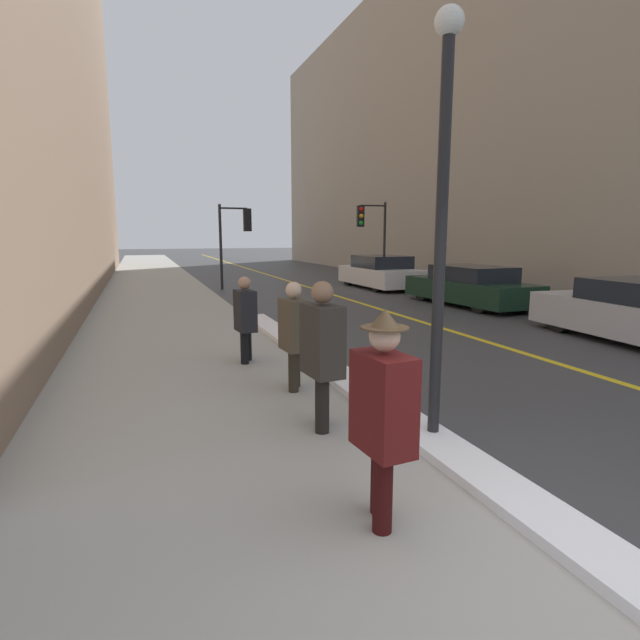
# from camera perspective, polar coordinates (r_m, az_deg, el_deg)

# --- Properties ---
(ground_plane) EXTENTS (160.00, 160.00, 0.00)m
(ground_plane) POSITION_cam_1_polar(r_m,az_deg,el_deg) (4.00, 28.42, -24.31)
(ground_plane) COLOR #38383A
(sidewalk_slab) EXTENTS (4.00, 80.00, 0.01)m
(sidewalk_slab) POSITION_cam_1_polar(r_m,az_deg,el_deg) (17.27, -17.68, 2.07)
(sidewalk_slab) COLOR #9E9B93
(sidewalk_slab) RESTS_ON ground
(road_centre_stripe) EXTENTS (0.16, 80.00, 0.00)m
(road_centre_stripe) POSITION_cam_1_polar(r_m,az_deg,el_deg) (18.48, 1.25, 2.99)
(road_centre_stripe) COLOR gold
(road_centre_stripe) RESTS_ON ground
(snow_bank_curb) EXTENTS (0.51, 11.34, 0.10)m
(snow_bank_curb) POSITION_cam_1_polar(r_m,az_deg,el_deg) (7.90, 1.39, -5.80)
(snow_bank_curb) COLOR white
(snow_bank_curb) RESTS_ON ground
(building_facade_right) EXTENTS (6.00, 36.00, 15.08)m
(building_facade_right) POSITION_cam_1_polar(r_m,az_deg,el_deg) (29.23, 13.67, 20.05)
(building_facade_right) COLOR gray
(building_facade_right) RESTS_ON ground
(lamp_post) EXTENTS (0.28, 0.28, 4.26)m
(lamp_post) POSITION_cam_1_polar(r_m,az_deg,el_deg) (5.20, 13.84, 14.22)
(lamp_post) COLOR black
(lamp_post) RESTS_ON ground
(traffic_light_near) EXTENTS (1.31, 0.32, 3.35)m
(traffic_light_near) POSITION_cam_1_polar(r_m,az_deg,el_deg) (20.53, -9.38, 10.28)
(traffic_light_near) COLOR black
(traffic_light_near) RESTS_ON ground
(traffic_light_far) EXTENTS (1.31, 0.34, 3.55)m
(traffic_light_far) POSITION_cam_1_polar(r_m,az_deg,el_deg) (22.02, 5.69, 10.71)
(traffic_light_far) COLOR black
(traffic_light_far) RESTS_ON ground
(pedestrian_in_glasses) EXTENTS (0.35, 0.53, 1.65)m
(pedestrian_in_glasses) POSITION_cam_1_polar(r_m,az_deg,el_deg) (3.74, 7.21, -10.12)
(pedestrian_in_glasses) COLOR #340C0C
(pedestrian_in_glasses) RESTS_ON ground
(pedestrian_trailing) EXTENTS (0.37, 0.77, 1.67)m
(pedestrian_trailing) POSITION_cam_1_polar(r_m,az_deg,el_deg) (5.51, 0.22, -3.27)
(pedestrian_trailing) COLOR black
(pedestrian_trailing) RESTS_ON ground
(pedestrian_with_shoulder_bag) EXTENTS (0.34, 0.72, 1.53)m
(pedestrian_with_shoulder_bag) POSITION_cam_1_polar(r_m,az_deg,el_deg) (6.94, -3.03, -1.23)
(pedestrian_with_shoulder_bag) COLOR #2A241B
(pedestrian_with_shoulder_bag) RESTS_ON ground
(pedestrian_nearside) EXTENTS (0.32, 0.50, 1.48)m
(pedestrian_nearside) POSITION_cam_1_polar(r_m,az_deg,el_deg) (8.51, -8.53, 0.52)
(pedestrian_nearside) COLOR black
(pedestrian_nearside) RESTS_ON ground
(parked_car_dark_green) EXTENTS (1.90, 4.69, 1.23)m
(parked_car_dark_green) POSITION_cam_1_polar(r_m,az_deg,el_deg) (16.12, 16.75, 3.68)
(parked_car_dark_green) COLOR black
(parked_car_dark_green) RESTS_ON ground
(parked_car_white) EXTENTS (1.92, 4.44, 1.33)m
(parked_car_white) POSITION_cam_1_polar(r_m,az_deg,el_deg) (20.77, 6.91, 5.40)
(parked_car_white) COLOR silver
(parked_car_white) RESTS_ON ground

